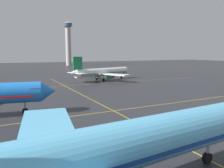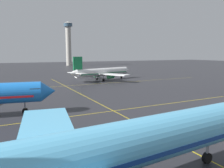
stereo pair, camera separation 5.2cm
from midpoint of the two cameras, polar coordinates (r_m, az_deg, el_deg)
airliner_front_gate at (r=17.49m, az=-7.53°, el=-18.27°), size 41.20×35.50×12.81m
airliner_third_row at (r=98.65m, az=-2.57°, el=3.11°), size 33.88×28.91×10.72m
taxiway_markings at (r=46.65m, az=0.34°, el=-7.00°), size 128.96×131.03×0.01m
control_tower at (r=222.44m, az=-11.34°, el=11.07°), size 8.82×8.82×42.67m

